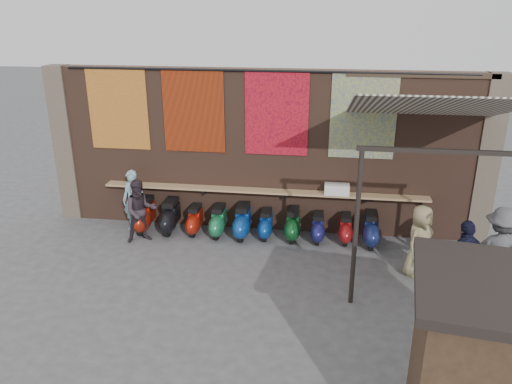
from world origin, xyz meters
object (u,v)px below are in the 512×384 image
diner_right (141,211)px  scooter_stool_1 (170,216)px  scooter_stool_8 (345,229)px  shopper_tan (419,241)px  scooter_stool_5 (266,224)px  scooter_stool_4 (243,222)px  shopper_navy (464,260)px  shopper_grey (499,252)px  scooter_stool_2 (195,220)px  scooter_stool_9 (371,230)px  scooter_stool_3 (218,221)px  shelf_box (337,189)px  scooter_stool_7 (318,228)px  diner_left (133,201)px  scooter_stool_0 (145,215)px  scooter_stool_6 (293,225)px

diner_right → scooter_stool_1: bearing=19.6°
scooter_stool_8 → shopper_tan: bearing=-43.3°
scooter_stool_5 → shopper_tan: bearing=-21.8°
scooter_stool_4 → shopper_navy: (4.64, -2.09, 0.41)m
scooter_stool_8 → shopper_grey: (2.85, -1.93, 0.58)m
scooter_stool_2 → scooter_stool_4: (1.22, -0.05, 0.06)m
scooter_stool_9 → scooter_stool_3: bearing=179.7°
shelf_box → shopper_tan: bearing=-43.6°
scooter_stool_5 → scooter_stool_4: bearing=-173.6°
scooter_stool_3 → scooter_stool_7: scooter_stool_3 is taller
diner_left → scooter_stool_3: bearing=6.3°
scooter_stool_9 → shopper_navy: (1.56, -2.09, 0.42)m
shelf_box → scooter_stool_5: 1.92m
diner_left → shopper_navy: bearing=-9.0°
scooter_stool_1 → shelf_box: bearing=4.0°
scooter_stool_0 → scooter_stool_1: 0.65m
scooter_stool_1 → scooter_stool_2: 0.63m
scooter_stool_0 → shopper_navy: size_ratio=0.54×
scooter_stool_0 → shopper_navy: shopper_navy is taller
scooter_stool_1 → shopper_grey: bearing=-14.8°
diner_right → scooter_stool_5: bearing=-17.0°
scooter_stool_2 → scooter_stool_7: 3.06m
scooter_stool_4 → scooter_stool_8: size_ratio=1.20×
scooter_stool_0 → scooter_stool_5: 3.07m
scooter_stool_6 → scooter_stool_4: bearing=-177.3°
scooter_stool_7 → shopper_navy: 3.56m
scooter_stool_6 → shopper_navy: (3.42, -2.15, 0.44)m
scooter_stool_4 → scooter_stool_8: 2.50m
scooter_stool_3 → diner_left: size_ratio=0.50×
scooter_stool_0 → scooter_stool_4: (2.50, -0.01, -0.01)m
shelf_box → scooter_stool_2: size_ratio=0.80×
scooter_stool_5 → shopper_grey: (4.78, -1.91, 0.57)m
scooter_stool_0 → scooter_stool_2: bearing=1.9°
scooter_stool_1 → scooter_stool_6: size_ratio=1.08×
scooter_stool_2 → scooter_stool_6: scooter_stool_6 is taller
diner_right → scooter_stool_7: bearing=-20.7°
diner_left → scooter_stool_1: bearing=7.7°
scooter_stool_6 → diner_right: 3.68m
scooter_stool_0 → shopper_navy: 7.46m
scooter_stool_8 → shopper_grey: bearing=-34.2°
scooter_stool_3 → scooter_stool_8: size_ratio=1.10×
scooter_stool_7 → diner_right: size_ratio=0.46×
shelf_box → shopper_tan: size_ratio=0.37×
scooter_stool_7 → diner_left: (-4.62, -0.01, 0.45)m
diner_right → shopper_grey: shopper_grey is taller
scooter_stool_2 → shopper_tan: size_ratio=0.47×
scooter_stool_1 → scooter_stool_6: 3.08m
scooter_stool_0 → scooter_stool_5: (3.07, 0.05, -0.08)m
shopper_navy → scooter_stool_1: bearing=-51.4°
scooter_stool_9 → scooter_stool_8: bearing=171.1°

